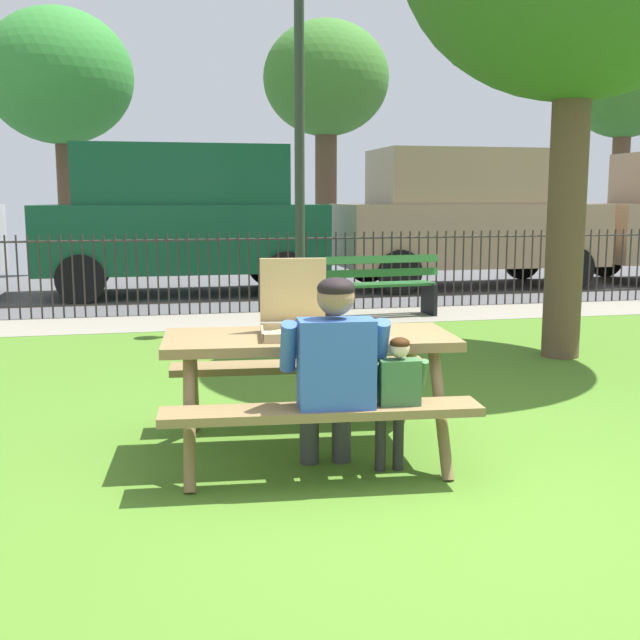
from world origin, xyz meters
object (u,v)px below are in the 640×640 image
(adult_at_table, at_px, (333,369))
(lamp_post_walkway, at_px, (299,112))
(park_bench_center, at_px, (379,287))
(parked_car_center, at_px, (182,216))
(pizza_slice_on_table, at_px, (361,333))
(parked_car_right, at_px, (468,215))
(far_tree_midleft, at_px, (59,77))
(child_at_table, at_px, (396,393))
(far_tree_midright, at_px, (625,91))
(pizza_box_open, at_px, (295,321))
(far_tree_center, at_px, (326,83))
(picnic_table_foreground, at_px, (309,362))

(adult_at_table, distance_m, lamp_post_walkway, 5.58)
(park_bench_center, bearing_deg, parked_car_center, 127.22)
(pizza_slice_on_table, height_order, park_bench_center, park_bench_center)
(pizza_slice_on_table, bearing_deg, adult_at_table, -121.88)
(parked_car_center, bearing_deg, parked_car_right, 0.00)
(lamp_post_walkway, bearing_deg, far_tree_midleft, 111.25)
(child_at_table, xyz_separation_m, park_bench_center, (1.71, 6.02, -0.10))
(far_tree_midleft, xyz_separation_m, far_tree_midright, (13.81, -0.00, 0.08))
(park_bench_center, bearing_deg, pizza_slice_on_table, -107.87)
(pizza_box_open, height_order, far_tree_center, far_tree_center)
(pizza_slice_on_table, bearing_deg, far_tree_center, 77.98)
(far_tree_midleft, distance_m, far_tree_midright, 13.81)
(far_tree_midleft, bearing_deg, far_tree_midright, -0.00)
(pizza_slice_on_table, xyz_separation_m, lamp_post_walkway, (0.52, 4.69, 1.84))
(picnic_table_foreground, relative_size, far_tree_midleft, 0.34)
(picnic_table_foreground, xyz_separation_m, far_tree_midright, (11.10, 13.81, 3.69))
(child_at_table, distance_m, far_tree_midright, 18.32)
(parked_car_right, height_order, far_tree_midright, far_tree_midright)
(far_tree_midleft, height_order, far_tree_midright, far_tree_midleft)
(adult_at_table, height_order, parked_car_center, parked_car_center)
(adult_at_table, xyz_separation_m, parked_car_center, (-0.40, 9.21, 0.65))
(pizza_slice_on_table, bearing_deg, lamp_post_walkway, 83.62)
(parked_car_center, distance_m, parked_car_right, 5.12)
(picnic_table_foreground, xyz_separation_m, pizza_box_open, (-0.09, 0.00, 0.26))
(pizza_slice_on_table, bearing_deg, parked_car_center, 94.54)
(pizza_box_open, distance_m, far_tree_center, 14.62)
(lamp_post_walkway, bearing_deg, adult_at_table, -98.98)
(picnic_table_foreground, xyz_separation_m, far_tree_center, (3.28, 13.81, 3.67))
(park_bench_center, bearing_deg, parked_car_right, 50.77)
(pizza_slice_on_table, relative_size, far_tree_midright, 0.04)
(picnic_table_foreground, height_order, adult_at_table, adult_at_table)
(child_at_table, xyz_separation_m, parked_car_right, (4.36, 9.27, 0.79))
(adult_at_table, height_order, far_tree_center, far_tree_center)
(park_bench_center, bearing_deg, child_at_table, -105.82)
(pizza_box_open, height_order, park_bench_center, pizza_box_open)
(parked_car_right, bearing_deg, pizza_box_open, -119.09)
(pizza_slice_on_table, height_order, far_tree_center, far_tree_center)
(pizza_slice_on_table, height_order, far_tree_midleft, far_tree_midleft)
(child_at_table, relative_size, parked_car_center, 0.18)
(far_tree_center, bearing_deg, far_tree_midleft, 180.00)
(parked_car_center, xyz_separation_m, parked_car_right, (5.12, 0.00, 0.00))
(adult_at_table, relative_size, lamp_post_walkway, 0.28)
(parked_car_center, distance_m, far_tree_midleft, 6.32)
(park_bench_center, bearing_deg, picnic_table_foreground, -111.03)
(pizza_slice_on_table, relative_size, far_tree_center, 0.04)
(picnic_table_foreground, bearing_deg, far_tree_center, 76.66)
(adult_at_table, bearing_deg, picnic_table_foreground, 94.03)
(lamp_post_walkway, xyz_separation_m, parked_car_center, (-1.22, 4.05, -1.31))
(parked_car_right, xyz_separation_m, far_tree_center, (-1.48, 5.10, 2.96))
(picnic_table_foreground, xyz_separation_m, pizza_slice_on_table, (0.33, -0.04, 0.18))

